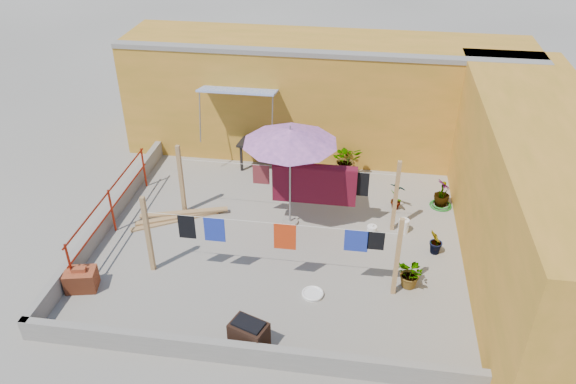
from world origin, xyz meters
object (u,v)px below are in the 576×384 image
object	(u,v)px
brick_stack	(81,279)
green_hose	(441,205)
water_jug_a	(404,226)
white_basin	(313,294)
outdoor_table	(271,145)
brazier	(249,335)
plant_back_a	(346,160)
patio_umbrella	(290,137)
water_jug_b	(372,232)

from	to	relation	value
brick_stack	green_hose	size ratio (longest dim) A/B	1.26
brick_stack	water_jug_a	distance (m)	7.08
water_jug_a	green_hose	bearing A→B (deg)	52.42
white_basin	brick_stack	bearing A→B (deg)	-174.22
outdoor_table	water_jug_a	xyz separation A→B (m)	(3.52, -2.47, -0.55)
brick_stack	water_jug_a	world-z (taller)	brick_stack
brazier	white_basin	xyz separation A→B (m)	(0.97, 1.48, -0.24)
plant_back_a	water_jug_a	bearing A→B (deg)	-59.19
brazier	plant_back_a	xyz separation A→B (m)	(1.33, 6.40, 0.15)
patio_umbrella	water_jug_a	size ratio (longest dim) A/B	6.64
patio_umbrella	outdoor_table	xyz separation A→B (m)	(-0.88, 2.52, -1.56)
patio_umbrella	plant_back_a	size ratio (longest dim) A/B	2.91
brazier	water_jug_b	distance (m)	4.16
water_jug_b	water_jug_a	bearing A→B (deg)	24.47
patio_umbrella	white_basin	size ratio (longest dim) A/B	5.76
patio_umbrella	water_jug_a	xyz separation A→B (m)	(2.64, 0.04, -2.11)
outdoor_table	water_jug_a	world-z (taller)	outdoor_table
white_basin	water_jug_b	size ratio (longest dim) A/B	1.24
water_jug_b	green_hose	bearing A→B (deg)	43.08
brazier	water_jug_b	bearing A→B (deg)	59.93
brick_stack	white_basin	distance (m)	4.65
plant_back_a	outdoor_table	bearing A→B (deg)	-180.00
brick_stack	white_basin	size ratio (longest dim) A/B	1.56
green_hose	white_basin	bearing A→B (deg)	-127.12
white_basin	water_jug_a	world-z (taller)	water_jug_a
patio_umbrella	white_basin	xyz separation A→B (m)	(0.81, -2.40, -2.23)
outdoor_table	water_jug_b	size ratio (longest dim) A/B	5.09
brazier	white_basin	size ratio (longest dim) A/B	1.72
water_jug_a	water_jug_b	size ratio (longest dim) A/B	1.08
brazier	green_hose	distance (m)	6.39
brick_stack	brazier	xyz separation A→B (m)	(3.65, -1.02, 0.06)
plant_back_a	brazier	bearing A→B (deg)	-101.73
white_basin	water_jug_a	bearing A→B (deg)	53.11
water_jug_b	white_basin	bearing A→B (deg)	-117.73
outdoor_table	brick_stack	world-z (taller)	outdoor_table
brick_stack	water_jug_b	xyz separation A→B (m)	(5.73, 2.58, -0.07)
outdoor_table	green_hose	distance (m)	4.69
brazier	water_jug_a	world-z (taller)	brazier
brazier	white_basin	distance (m)	1.79
water_jug_b	plant_back_a	size ratio (longest dim) A/B	0.41
green_hose	plant_back_a	xyz separation A→B (m)	(-2.43, 1.24, 0.40)
water_jug_a	green_hose	xyz separation A→B (m)	(0.95, 1.23, -0.13)
patio_umbrella	water_jug_b	world-z (taller)	patio_umbrella
brick_stack	water_jug_a	xyz separation A→B (m)	(6.45, 2.91, -0.06)
water_jug_b	green_hose	size ratio (longest dim) A/B	0.65
white_basin	water_jug_b	bearing A→B (deg)	62.27
outdoor_table	brazier	bearing A→B (deg)	-83.62
water_jug_b	plant_back_a	world-z (taller)	plant_back_a
outdoor_table	white_basin	size ratio (longest dim) A/B	4.10
water_jug_a	plant_back_a	distance (m)	2.89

